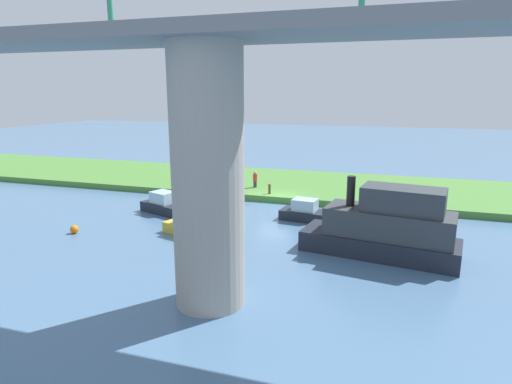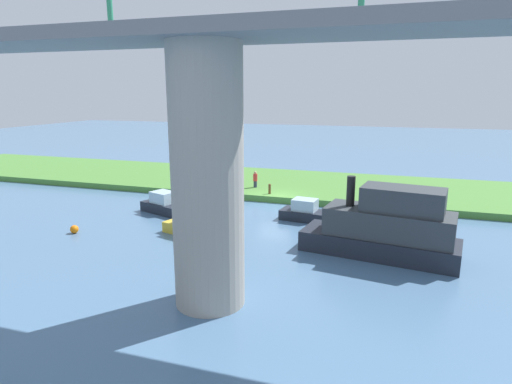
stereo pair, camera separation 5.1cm
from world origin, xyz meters
name	(u,v)px [view 2 (the right image)]	position (x,y,z in m)	size (l,w,h in m)	color
ground_plane	(275,203)	(0.00, 0.00, 0.00)	(160.00, 160.00, 0.00)	#4C7093
grassy_bank	(293,185)	(0.00, -6.00, 0.25)	(80.00, 12.00, 0.50)	#4C8438
bridge_pylon	(207,180)	(-1.76, 16.31, 5.09)	(2.81, 2.81, 10.19)	#9E998E
bridge_span	(204,26)	(-1.76, 16.30, 10.68)	(73.94, 4.30, 3.25)	slate
person_on_bank	(255,179)	(2.51, -2.81, 1.20)	(0.36, 0.36, 1.39)	#2D334C
mooring_post	(270,189)	(0.69, -0.88, 0.89)	(0.20, 0.20, 0.78)	brown
pontoon_yellow	(385,228)	(-8.33, 8.78, 1.51)	(8.30, 3.84, 4.08)	#1E232D
motorboat_red	(194,227)	(2.63, 8.78, 0.50)	(4.43, 2.63, 1.39)	gold
riverboat_paddlewheel	(311,213)	(-3.51, 3.75, 0.51)	(4.47, 2.02, 1.44)	#1E232D
motorboat_white	(168,206)	(6.46, 5.04, 0.54)	(4.77, 3.03, 1.50)	#1E232D
marker_buoy	(74,229)	(9.69, 10.75, 0.25)	(0.50, 0.50, 0.50)	orange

